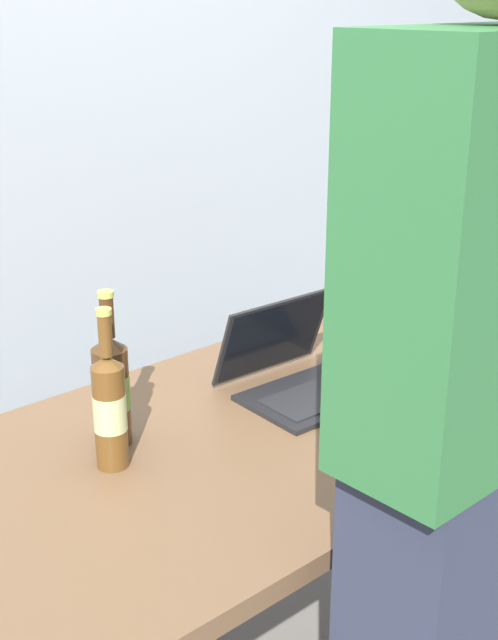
# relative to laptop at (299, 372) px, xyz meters

# --- Properties ---
(desk) EXTENTS (1.51, 0.84, 0.75)m
(desk) POSITION_rel_laptop_xyz_m (-0.25, -0.06, -0.13)
(desk) COLOR brown
(desk) RESTS_ON ground
(laptop) EXTENTS (0.33, 0.32, 0.21)m
(laptop) POSITION_rel_laptop_xyz_m (0.00, 0.00, 0.00)
(laptop) COLOR black
(laptop) RESTS_ON desk
(beer_bottle_brown) EXTENTS (0.07, 0.07, 0.33)m
(beer_bottle_brown) POSITION_rel_laptop_xyz_m (-0.52, -0.00, 0.08)
(beer_bottle_brown) COLOR brown
(beer_bottle_brown) RESTS_ON desk
(beer_bottle_green) EXTENTS (0.08, 0.08, 0.34)m
(beer_bottle_green) POSITION_rel_laptop_xyz_m (-0.47, 0.08, 0.08)
(beer_bottle_green) COLOR #472B14
(beer_bottle_green) RESTS_ON desk
(person_figure) EXTENTS (0.43, 0.29, 1.84)m
(person_figure) POSITION_rel_laptop_xyz_m (-0.29, -0.65, 0.15)
(person_figure) COLOR #2D3347
(person_figure) RESTS_ON ground
(back_wall) EXTENTS (6.00, 0.10, 2.60)m
(back_wall) POSITION_rel_laptop_xyz_m (-0.25, 0.75, 0.51)
(back_wall) COLOR #99A3AD
(back_wall) RESTS_ON ground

